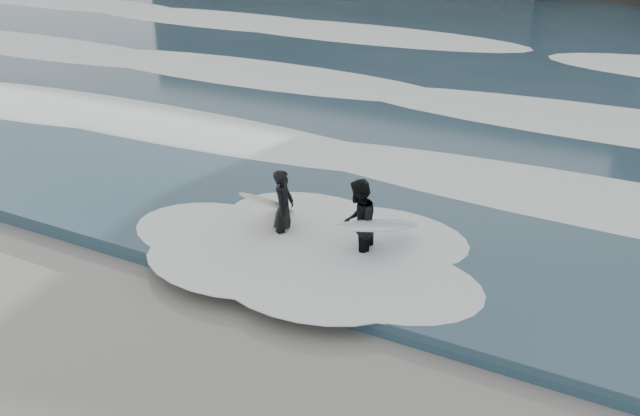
{
  "coord_description": "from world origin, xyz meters",
  "views": [
    {
      "loc": [
        7.29,
        -5.74,
        6.5
      ],
      "look_at": [
        1.35,
        5.01,
        1.0
      ],
      "focal_mm": 40.0,
      "sensor_mm": 36.0,
      "label": 1
    }
  ],
  "objects": [
    {
      "name": "ground",
      "position": [
        0.0,
        0.0,
        0.0
      ],
      "size": [
        120.0,
        120.0,
        0.0
      ],
      "primitive_type": "plane",
      "color": "#8B6757",
      "rests_on": "ground"
    },
    {
      "name": "sea",
      "position": [
        0.0,
        29.0,
        0.15
      ],
      "size": [
        90.0,
        52.0,
        0.3
      ],
      "primitive_type": "cube",
      "color": "#294455",
      "rests_on": "ground"
    },
    {
      "name": "foam_near",
      "position": [
        0.0,
        9.0,
        0.4
      ],
      "size": [
        60.0,
        3.2,
        0.2
      ],
      "primitive_type": "ellipsoid",
      "color": "white",
      "rests_on": "sea"
    },
    {
      "name": "foam_mid",
      "position": [
        0.0,
        16.0,
        0.42
      ],
      "size": [
        60.0,
        4.0,
        0.24
      ],
      "primitive_type": "ellipsoid",
      "color": "white",
      "rests_on": "sea"
    },
    {
      "name": "foam_far",
      "position": [
        0.0,
        25.0,
        0.45
      ],
      "size": [
        60.0,
        4.8,
        0.3
      ],
      "primitive_type": "ellipsoid",
      "color": "white",
      "rests_on": "sea"
    },
    {
      "name": "surfer_left",
      "position": [
        0.41,
        5.03,
        0.81
      ],
      "size": [
        1.07,
        2.12,
        1.61
      ],
      "color": "black",
      "rests_on": "ground"
    },
    {
      "name": "surfer_right",
      "position": [
        2.22,
        5.01,
        0.87
      ],
      "size": [
        1.42,
        2.37,
        1.72
      ],
      "color": "black",
      "rests_on": "ground"
    }
  ]
}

